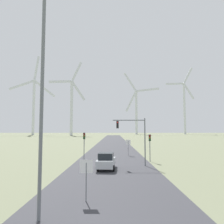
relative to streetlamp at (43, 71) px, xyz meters
name	(u,v)px	position (x,y,z in m)	size (l,w,h in m)	color
road_surface	(113,147)	(3.40, 43.49, -7.34)	(10.00, 240.00, 0.01)	#38383D
streetlamp	(43,71)	(0.00, 0.00, 0.00)	(3.20, 0.32, 12.03)	slate
stop_sign_near	(86,172)	(1.92, 2.86, -5.60)	(0.81, 0.07, 2.50)	slate
stop_sign_far	(128,144)	(6.09, 26.60, -5.48)	(0.81, 0.07, 2.66)	slate
traffic_light_post_near_left	(84,140)	(-0.53, 19.92, -4.45)	(0.28, 0.34, 3.95)	slate
traffic_light_post_near_right	(150,142)	(8.59, 19.45, -4.63)	(0.28, 0.34, 3.70)	slate
traffic_light_mast_overhead	(134,132)	(6.05, 15.95, -3.25)	(4.00, 0.35, 5.78)	slate
car_approaching	(106,161)	(2.77, 13.67, -6.43)	(2.11, 4.23, 1.83)	#B7BCC1
wind_turbine_far_left	(34,101)	(-64.75, 173.83, 21.77)	(37.63, 7.40, 68.30)	silver
wind_turbine_left	(72,102)	(-28.88, 156.36, 18.59)	(26.48, 11.47, 58.27)	silver
wind_turbine_center	(136,107)	(24.90, 192.45, 18.53)	(31.35, 13.08, 59.27)	silver
wind_turbine_right	(184,103)	(71.90, 198.55, 22.41)	(27.88, 2.60, 65.20)	silver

